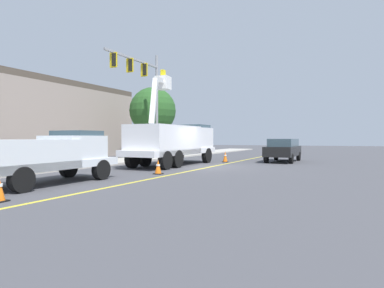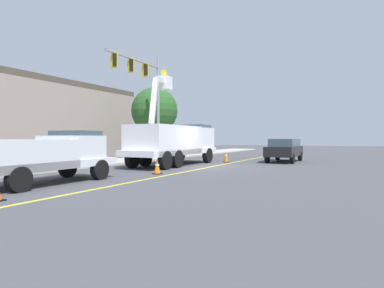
{
  "view_description": "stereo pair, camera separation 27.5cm",
  "coord_description": "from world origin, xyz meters",
  "px_view_note": "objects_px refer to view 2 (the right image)",
  "views": [
    {
      "loc": [
        -18.9,
        -5.82,
        1.76
      ],
      "look_at": [
        -0.75,
        0.84,
        1.4
      ],
      "focal_mm": 30.82,
      "sensor_mm": 36.0,
      "label": 1
    },
    {
      "loc": [
        -18.8,
        -6.07,
        1.76
      ],
      "look_at": [
        -0.75,
        0.84,
        1.4
      ],
      "focal_mm": 30.82,
      "sensor_mm": 36.0,
      "label": 2
    }
  ],
  "objects_px": {
    "traffic_cone_mid_rear": "(226,157)",
    "utility_bucket_truck": "(174,140)",
    "service_pickup_truck": "(46,155)",
    "traffic_signal_mast": "(145,84)",
    "traffic_cone_mid_front": "(157,167)",
    "passing_minivan": "(285,149)"
  },
  "relations": [
    {
      "from": "service_pickup_truck",
      "to": "traffic_cone_mid_front",
      "type": "xyz_separation_m",
      "value": [
        4.52,
        -2.45,
        -0.77
      ]
    },
    {
      "from": "passing_minivan",
      "to": "traffic_cone_mid_front",
      "type": "xyz_separation_m",
      "value": [
        -10.74,
        5.0,
        -0.63
      ]
    },
    {
      "from": "passing_minivan",
      "to": "traffic_cone_mid_front",
      "type": "height_order",
      "value": "passing_minivan"
    },
    {
      "from": "passing_minivan",
      "to": "utility_bucket_truck",
      "type": "bearing_deg",
      "value": 130.71
    },
    {
      "from": "utility_bucket_truck",
      "to": "traffic_signal_mast",
      "type": "distance_m",
      "value": 6.33
    },
    {
      "from": "traffic_cone_mid_front",
      "to": "passing_minivan",
      "type": "bearing_deg",
      "value": -24.97
    },
    {
      "from": "service_pickup_truck",
      "to": "traffic_cone_mid_front",
      "type": "height_order",
      "value": "service_pickup_truck"
    },
    {
      "from": "passing_minivan",
      "to": "traffic_cone_mid_front",
      "type": "bearing_deg",
      "value": 155.03
    },
    {
      "from": "service_pickup_truck",
      "to": "traffic_signal_mast",
      "type": "height_order",
      "value": "traffic_signal_mast"
    },
    {
      "from": "traffic_cone_mid_front",
      "to": "traffic_signal_mast",
      "type": "distance_m",
      "value": 11.02
    },
    {
      "from": "utility_bucket_truck",
      "to": "traffic_cone_mid_front",
      "type": "height_order",
      "value": "utility_bucket_truck"
    },
    {
      "from": "utility_bucket_truck",
      "to": "traffic_signal_mast",
      "type": "relative_size",
      "value": 0.99
    },
    {
      "from": "passing_minivan",
      "to": "traffic_signal_mast",
      "type": "xyz_separation_m",
      "value": [
        -2.72,
        10.16,
        4.9
      ]
    },
    {
      "from": "passing_minivan",
      "to": "traffic_signal_mast",
      "type": "height_order",
      "value": "traffic_signal_mast"
    },
    {
      "from": "utility_bucket_truck",
      "to": "service_pickup_truck",
      "type": "bearing_deg",
      "value": 173.94
    },
    {
      "from": "utility_bucket_truck",
      "to": "traffic_cone_mid_rear",
      "type": "bearing_deg",
      "value": -35.27
    },
    {
      "from": "utility_bucket_truck",
      "to": "traffic_cone_mid_rear",
      "type": "relative_size",
      "value": 10.54
    },
    {
      "from": "traffic_cone_mid_rear",
      "to": "passing_minivan",
      "type": "bearing_deg",
      "value": -63.24
    },
    {
      "from": "service_pickup_truck",
      "to": "traffic_cone_mid_front",
      "type": "distance_m",
      "value": 5.2
    },
    {
      "from": "traffic_cone_mid_rear",
      "to": "utility_bucket_truck",
      "type": "bearing_deg",
      "value": 144.73
    },
    {
      "from": "utility_bucket_truck",
      "to": "passing_minivan",
      "type": "xyz_separation_m",
      "value": [
        5.52,
        -6.42,
        -0.63
      ]
    },
    {
      "from": "traffic_cone_mid_rear",
      "to": "traffic_signal_mast",
      "type": "xyz_separation_m",
      "value": [
        -0.75,
        6.25,
        5.48
      ]
    }
  ]
}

